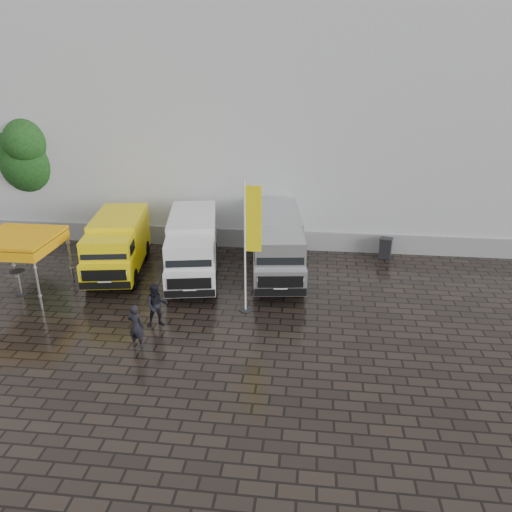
{
  "coord_description": "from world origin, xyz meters",
  "views": [
    {
      "loc": [
        2.41,
        -16.52,
        9.55
      ],
      "look_at": [
        0.23,
        2.2,
        1.87
      ],
      "focal_mm": 35.0,
      "sensor_mm": 36.0,
      "label": 1
    }
  ],
  "objects_px": {
    "van_silver": "(277,246)",
    "canopy_tent": "(18,240)",
    "wheelie_bin": "(385,248)",
    "van_yellow": "(118,247)",
    "cocktail_table": "(20,282)",
    "person_tent": "(157,305)",
    "flagpole": "(250,240)",
    "person_front": "(136,326)",
    "van_white": "(193,248)"
  },
  "relations": [
    {
      "from": "flagpole",
      "to": "person_front",
      "type": "xyz_separation_m",
      "value": [
        -3.58,
        -3.06,
        -2.18
      ]
    },
    {
      "from": "canopy_tent",
      "to": "person_front",
      "type": "bearing_deg",
      "value": -29.93
    },
    {
      "from": "canopy_tent",
      "to": "van_yellow",
      "type": "bearing_deg",
      "value": 39.47
    },
    {
      "from": "canopy_tent",
      "to": "wheelie_bin",
      "type": "bearing_deg",
      "value": 20.64
    },
    {
      "from": "canopy_tent",
      "to": "flagpole",
      "type": "xyz_separation_m",
      "value": [
        9.7,
        -0.46,
        0.57
      ]
    },
    {
      "from": "van_silver",
      "to": "canopy_tent",
      "type": "height_order",
      "value": "van_silver"
    },
    {
      "from": "van_white",
      "to": "van_silver",
      "type": "height_order",
      "value": "van_silver"
    },
    {
      "from": "person_tent",
      "to": "canopy_tent",
      "type": "bearing_deg",
      "value": 145.73
    },
    {
      "from": "person_tent",
      "to": "cocktail_table",
      "type": "bearing_deg",
      "value": 147.17
    },
    {
      "from": "flagpole",
      "to": "person_tent",
      "type": "xyz_separation_m",
      "value": [
        -3.31,
        -1.56,
        -2.15
      ]
    },
    {
      "from": "van_silver",
      "to": "person_front",
      "type": "xyz_separation_m",
      "value": [
        -4.34,
        -6.77,
        -0.58
      ]
    },
    {
      "from": "canopy_tent",
      "to": "person_tent",
      "type": "bearing_deg",
      "value": -17.51
    },
    {
      "from": "wheelie_bin",
      "to": "canopy_tent",
      "type": "bearing_deg",
      "value": -144.63
    },
    {
      "from": "van_silver",
      "to": "wheelie_bin",
      "type": "height_order",
      "value": "van_silver"
    },
    {
      "from": "van_yellow",
      "to": "van_white",
      "type": "height_order",
      "value": "van_white"
    },
    {
      "from": "van_white",
      "to": "canopy_tent",
      "type": "relative_size",
      "value": 2.1
    },
    {
      "from": "canopy_tent",
      "to": "wheelie_bin",
      "type": "xyz_separation_m",
      "value": [
        15.74,
        5.93,
        -1.92
      ]
    },
    {
      "from": "van_silver",
      "to": "van_yellow",
      "type": "bearing_deg",
      "value": 177.91
    },
    {
      "from": "van_yellow",
      "to": "flagpole",
      "type": "distance_m",
      "value": 7.42
    },
    {
      "from": "van_white",
      "to": "canopy_tent",
      "type": "height_order",
      "value": "van_white"
    },
    {
      "from": "flagpole",
      "to": "cocktail_table",
      "type": "xyz_separation_m",
      "value": [
        -9.9,
        0.34,
        -2.46
      ]
    },
    {
      "from": "van_silver",
      "to": "flagpole",
      "type": "bearing_deg",
      "value": -108.79
    },
    {
      "from": "van_white",
      "to": "cocktail_table",
      "type": "distance_m",
      "value": 7.46
    },
    {
      "from": "van_silver",
      "to": "person_front",
      "type": "bearing_deg",
      "value": -129.89
    },
    {
      "from": "flagpole",
      "to": "cocktail_table",
      "type": "relative_size",
      "value": 4.92
    },
    {
      "from": "wheelie_bin",
      "to": "van_silver",
      "type": "bearing_deg",
      "value": -138.42
    },
    {
      "from": "cocktail_table",
      "to": "person_front",
      "type": "height_order",
      "value": "person_front"
    },
    {
      "from": "wheelie_bin",
      "to": "person_tent",
      "type": "distance_m",
      "value": 12.28
    },
    {
      "from": "flagpole",
      "to": "wheelie_bin",
      "type": "distance_m",
      "value": 9.14
    },
    {
      "from": "van_yellow",
      "to": "person_tent",
      "type": "bearing_deg",
      "value": -64.46
    },
    {
      "from": "van_yellow",
      "to": "wheelie_bin",
      "type": "height_order",
      "value": "van_yellow"
    },
    {
      "from": "wheelie_bin",
      "to": "person_tent",
      "type": "relative_size",
      "value": 0.6
    },
    {
      "from": "cocktail_table",
      "to": "person_tent",
      "type": "relative_size",
      "value": 0.64
    },
    {
      "from": "canopy_tent",
      "to": "flagpole",
      "type": "distance_m",
      "value": 9.72
    },
    {
      "from": "canopy_tent",
      "to": "cocktail_table",
      "type": "distance_m",
      "value": 1.9
    },
    {
      "from": "canopy_tent",
      "to": "flagpole",
      "type": "relative_size",
      "value": 0.56
    },
    {
      "from": "wheelie_bin",
      "to": "van_yellow",
      "type": "bearing_deg",
      "value": -150.43
    },
    {
      "from": "cocktail_table",
      "to": "person_front",
      "type": "relative_size",
      "value": 0.66
    },
    {
      "from": "van_yellow",
      "to": "van_silver",
      "type": "xyz_separation_m",
      "value": [
        7.3,
        0.66,
        0.12
      ]
    },
    {
      "from": "van_silver",
      "to": "flagpole",
      "type": "relative_size",
      "value": 1.21
    },
    {
      "from": "van_yellow",
      "to": "van_white",
      "type": "relative_size",
      "value": 0.89
    },
    {
      "from": "wheelie_bin",
      "to": "person_front",
      "type": "height_order",
      "value": "person_front"
    },
    {
      "from": "canopy_tent",
      "to": "cocktail_table",
      "type": "relative_size",
      "value": 2.74
    },
    {
      "from": "van_silver",
      "to": "person_tent",
      "type": "height_order",
      "value": "van_silver"
    },
    {
      "from": "canopy_tent",
      "to": "flagpole",
      "type": "height_order",
      "value": "flagpole"
    },
    {
      "from": "van_white",
      "to": "person_front",
      "type": "relative_size",
      "value": 3.82
    },
    {
      "from": "van_white",
      "to": "cocktail_table",
      "type": "bearing_deg",
      "value": -168.98
    },
    {
      "from": "canopy_tent",
      "to": "person_tent",
      "type": "relative_size",
      "value": 1.75
    },
    {
      "from": "van_white",
      "to": "flagpole",
      "type": "bearing_deg",
      "value": -56.18
    },
    {
      "from": "wheelie_bin",
      "to": "cocktail_table",
      "type": "bearing_deg",
      "value": -144.51
    }
  ]
}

